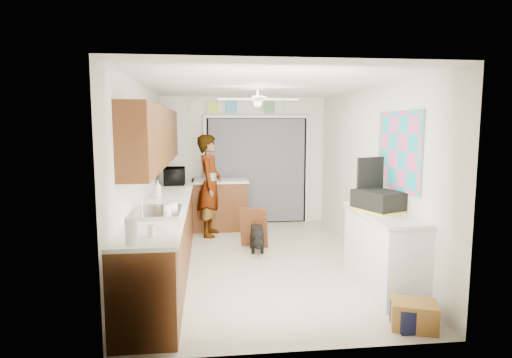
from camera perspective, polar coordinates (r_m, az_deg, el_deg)
name	(u,v)px	position (r m, az deg, el deg)	size (l,w,h in m)	color
floor	(259,261)	(6.30, 0.42, -10.90)	(5.00, 5.00, 0.00)	#C3B39D
ceiling	(259,85)	(6.01, 0.44, 12.38)	(5.00, 5.00, 0.00)	white
wall_back	(244,161)	(8.50, -1.59, 2.45)	(3.20, 3.20, 0.00)	white
wall_front	(295,211)	(3.59, 5.22, -4.26)	(3.20, 3.20, 0.00)	white
wall_left	(143,177)	(6.05, -14.79, 0.25)	(5.00, 5.00, 0.00)	white
wall_right	(368,174)	(6.42, 14.76, 0.64)	(5.00, 5.00, 0.00)	white
left_base_cabinets	(167,233)	(6.16, -11.77, -7.12)	(0.60, 4.80, 0.90)	#613117
left_countertop	(167,200)	(6.06, -11.79, -2.81)	(0.62, 4.80, 0.04)	white
upper_cabinets	(156,136)	(6.19, -13.22, 5.56)	(0.32, 4.00, 0.80)	#613117
sink_basin	(159,213)	(5.08, -12.83, -4.39)	(0.50, 0.76, 0.06)	silver
faucet	(142,205)	(5.08, -15.00, -3.35)	(0.03, 0.03, 0.22)	silver
peninsula_base	(220,205)	(8.09, -4.81, -3.54)	(1.00, 0.60, 0.90)	#613117
peninsula_top	(220,181)	(8.01, -4.84, -0.24)	(1.04, 0.64, 0.04)	white
back_opening_recess	(257,171)	(8.52, 0.11, 1.11)	(2.00, 0.06, 2.10)	black
curtain_panel	(257,171)	(8.48, 0.14, 1.08)	(1.90, 0.03, 2.05)	slate
door_trim_left	(205,172)	(8.43, -6.77, 1.00)	(0.06, 0.04, 2.10)	white
door_trim_right	(307,170)	(8.66, 6.85, 1.17)	(0.06, 0.04, 2.10)	white
door_trim_head	(257,117)	(8.44, 0.13, 8.33)	(2.10, 0.04, 0.06)	white
header_frame_0	(213,107)	(8.42, -5.73, 9.52)	(0.22, 0.02, 0.22)	#E4EF4F
header_frame_1	(231,107)	(8.43, -3.32, 9.54)	(0.22, 0.02, 0.22)	#53A7DF
header_frame_3	(269,107)	(8.51, 1.81, 9.53)	(0.22, 0.02, 0.22)	#5EA464
header_frame_4	(289,107)	(8.57, 4.49, 9.50)	(0.22, 0.02, 0.22)	silver
route66_sign	(195,107)	(8.42, -8.14, 9.49)	(0.22, 0.02, 0.26)	silver
right_counter_base	(383,252)	(5.39, 16.62, -9.36)	(0.50, 1.40, 0.90)	white
right_counter_top	(384,214)	(5.27, 16.70, -4.47)	(0.54, 1.44, 0.04)	white
abstract_painting	(399,151)	(5.46, 18.48, 3.59)	(0.03, 1.15, 0.95)	#EC5791
ceiling_fan	(258,99)	(6.19, 0.21, 10.56)	(1.14, 1.14, 0.24)	white
microwave	(175,176)	(7.50, -10.79, 0.40)	(0.52, 0.35, 0.29)	black
soap_bottle	(158,189)	(6.13, -12.95, -1.31)	(0.10, 0.10, 0.26)	silver
cup	(172,207)	(5.21, -11.07, -3.67)	(0.13, 0.13, 0.10)	white
jar_a	(167,210)	(4.96, -11.74, -4.05)	(0.09, 0.09, 0.13)	silver
jar_b	(152,231)	(4.06, -13.75, -6.77)	(0.07, 0.07, 0.11)	silver
paper_towel_roll	(131,231)	(3.86, -16.30, -6.65)	(0.11, 0.11, 0.23)	white
suitcase	(379,200)	(5.36, 16.03, -2.76)	(0.41, 0.55, 0.24)	black
suitcase_rim	(378,209)	(5.38, 15.98, -3.92)	(0.44, 0.58, 0.02)	yellow
suitcase_lid	(370,177)	(5.59, 14.98, 0.27)	(0.42, 0.03, 0.50)	black
cardboard_box	(414,315)	(4.61, 20.33, -16.64)	(0.42, 0.32, 0.26)	#B78639
navy_crate	(414,317)	(4.62, 20.32, -16.88)	(0.36, 0.30, 0.22)	#151836
cabinet_door_panel	(254,228)	(6.85, -0.32, -6.51)	(0.44, 0.03, 0.67)	#613117
man	(210,186)	(7.57, -6.16, -0.88)	(0.65, 0.43, 1.79)	white
dog	(257,237)	(6.72, 0.12, -7.74)	(0.24, 0.57, 0.45)	black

